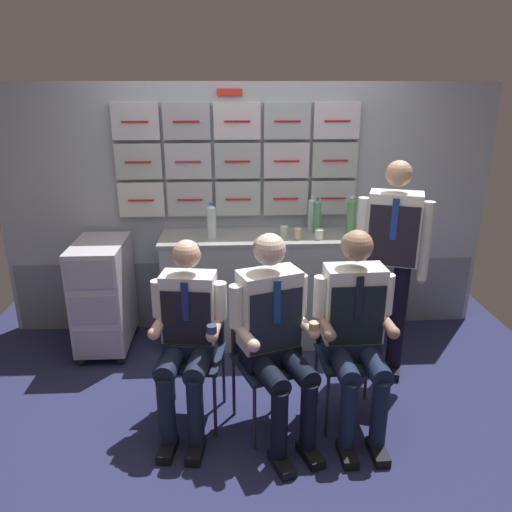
{
  "coord_description": "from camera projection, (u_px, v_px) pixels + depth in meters",
  "views": [
    {
      "loc": [
        -0.13,
        -2.77,
        2.12
      ],
      "look_at": [
        0.02,
        0.24,
        1.06
      ],
      "focal_mm": 34.29,
      "sensor_mm": 36.0,
      "label": 1
    }
  ],
  "objects": [
    {
      "name": "folding_chair_left",
      "position": [
        194.0,
        339.0,
        3.21
      ],
      "size": [
        0.45,
        0.45,
        0.87
      ],
      "color": "#2D2D33",
      "rests_on": "ground"
    },
    {
      "name": "folding_chair_right",
      "position": [
        347.0,
        338.0,
        3.22
      ],
      "size": [
        0.41,
        0.42,
        0.87
      ],
      "color": "#2D2D33",
      "rests_on": "ground"
    },
    {
      "name": "sparkling_bottle_green",
      "position": [
        212.0,
        221.0,
        3.92
      ],
      "size": [
        0.07,
        0.07,
        0.29
      ],
      "color": "silver",
      "rests_on": "galley_counter"
    },
    {
      "name": "water_bottle_clear",
      "position": [
        312.0,
        213.0,
        4.17
      ],
      "size": [
        0.06,
        0.06,
        0.28
      ],
      "color": "silver",
      "rests_on": "galley_counter"
    },
    {
      "name": "water_bottle_tall",
      "position": [
        351.0,
        216.0,
        4.0
      ],
      "size": [
        0.07,
        0.07,
        0.32
      ],
      "color": "#4E9750",
      "rests_on": "galley_counter"
    },
    {
      "name": "crew_member_right",
      "position": [
        356.0,
        324.0,
        3.01
      ],
      "size": [
        0.51,
        0.63,
        1.3
      ],
      "color": "black",
      "rests_on": "ground"
    },
    {
      "name": "galley_bulkhead",
      "position": [
        245.0,
        208.0,
        4.24
      ],
      "size": [
        4.2,
        0.14,
        2.15
      ],
      "color": "#A3ADB9",
      "rests_on": "ground"
    },
    {
      "name": "crew_member_center",
      "position": [
        275.0,
        329.0,
        2.94
      ],
      "size": [
        0.55,
        0.69,
        1.31
      ],
      "color": "black",
      "rests_on": "ground"
    },
    {
      "name": "espresso_cup_small",
      "position": [
        298.0,
        233.0,
        3.91
      ],
      "size": [
        0.06,
        0.06,
        0.09
      ],
      "color": "tan",
      "rests_on": "galley_counter"
    },
    {
      "name": "galley_counter",
      "position": [
        267.0,
        288.0,
        4.19
      ],
      "size": [
        1.75,
        0.53,
        0.95
      ],
      "color": "#9C9F9E",
      "rests_on": "ground"
    },
    {
      "name": "folding_chair_center",
      "position": [
        264.0,
        345.0,
        3.14
      ],
      "size": [
        0.51,
        0.51,
        0.87
      ],
      "color": "#2D2D33",
      "rests_on": "ground"
    },
    {
      "name": "coffee_cup_spare",
      "position": [
        319.0,
        234.0,
        3.92
      ],
      "size": [
        0.07,
        0.07,
        0.08
      ],
      "color": "white",
      "rests_on": "galley_counter"
    },
    {
      "name": "water_bottle_short",
      "position": [
        317.0,
        216.0,
        4.04
      ],
      "size": [
        0.06,
        0.06,
        0.3
      ],
      "color": "#509E5D",
      "rests_on": "galley_counter"
    },
    {
      "name": "service_trolley",
      "position": [
        103.0,
        293.0,
        4.01
      ],
      "size": [
        0.4,
        0.65,
        0.94
      ],
      "color": "black",
      "rests_on": "ground"
    },
    {
      "name": "crew_member_standing",
      "position": [
        391.0,
        254.0,
        3.53
      ],
      "size": [
        0.5,
        0.35,
        1.64
      ],
      "color": "black",
      "rests_on": "ground"
    },
    {
      "name": "paper_cup_blue",
      "position": [
        284.0,
        231.0,
        4.01
      ],
      "size": [
        0.06,
        0.06,
        0.08
      ],
      "color": "silver",
      "rests_on": "galley_counter"
    },
    {
      "name": "crew_member_left",
      "position": [
        187.0,
        331.0,
        3.01
      ],
      "size": [
        0.48,
        0.61,
        1.24
      ],
      "color": "black",
      "rests_on": "ground"
    },
    {
      "name": "ground",
      "position": [
        254.0,
        418.0,
        3.32
      ],
      "size": [
        4.8,
        4.8,
        0.04
      ],
      "primitive_type": "cube",
      "color": "#24274C"
    }
  ]
}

